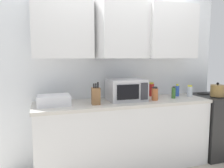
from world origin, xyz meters
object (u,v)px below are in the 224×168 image
object	(u,v)px
bottle_red_sauce	(151,89)
stove_range	(217,124)
microwave	(126,90)
bottle_clear_tall	(190,91)
kettle	(217,91)
dish_rack	(54,100)
bottle_green_oil	(174,93)
bottle_blue_cleaner	(177,91)
knife_block	(96,96)
bottle_spice_jar	(155,94)

from	to	relation	value
bottle_red_sauce	stove_range	bearing A→B (deg)	-13.34
microwave	bottle_clear_tall	world-z (taller)	microwave
kettle	bottle_red_sauce	size ratio (longest dim) A/B	1.01
microwave	dish_rack	bearing A→B (deg)	-179.12
kettle	bottle_clear_tall	world-z (taller)	kettle
dish_rack	bottle_green_oil	distance (m)	1.60
stove_range	bottle_red_sauce	bearing A→B (deg)	166.66
dish_rack	bottle_clear_tall	distance (m)	1.91
bottle_blue_cleaner	dish_rack	bearing A→B (deg)	-176.76
bottle_red_sauce	bottle_green_oil	bearing A→B (deg)	-52.70
kettle	bottle_red_sauce	distance (m)	0.93
stove_range	kettle	xyz separation A→B (m)	(-0.17, -0.14, 0.54)
microwave	bottle_green_oil	xyz separation A→B (m)	(0.68, -0.06, -0.06)
kettle	knife_block	world-z (taller)	knife_block
microwave	dish_rack	xyz separation A→B (m)	(-0.93, -0.01, -0.08)
stove_range	microwave	world-z (taller)	microwave
knife_block	bottle_clear_tall	bearing A→B (deg)	4.74
dish_rack	bottle_green_oil	size ratio (longest dim) A/B	2.29
stove_range	dish_rack	xyz separation A→B (m)	(-2.41, 0.02, 0.51)
bottle_green_oil	bottle_blue_cleaner	bearing A→B (deg)	42.91
bottle_blue_cleaner	bottle_spice_jar	xyz separation A→B (m)	(-0.47, -0.19, 0.01)
microwave	knife_block	world-z (taller)	microwave
bottle_green_oil	bottle_spice_jar	size ratio (longest dim) A/B	0.93
knife_block	dish_rack	bearing A→B (deg)	167.96
microwave	knife_block	size ratio (longest dim) A/B	1.78
stove_range	kettle	bearing A→B (deg)	-140.53
kettle	bottle_red_sauce	bearing A→B (deg)	155.76
knife_block	bottle_green_oil	size ratio (longest dim) A/B	1.63
dish_rack	bottle_blue_cleaner	distance (m)	1.76
knife_block	microwave	bearing A→B (deg)	15.03
stove_range	bottle_green_oil	distance (m)	0.97
bottle_clear_tall	bottle_green_oil	bearing A→B (deg)	-168.92
microwave	bottle_red_sauce	size ratio (longest dim) A/B	2.41
bottle_clear_tall	bottle_blue_cleaner	size ratio (longest dim) A/B	0.92
bottle_clear_tall	bottle_green_oil	size ratio (longest dim) A/B	0.99
bottle_blue_cleaner	bottle_spice_jar	world-z (taller)	same
dish_rack	bottle_blue_cleaner	world-z (taller)	bottle_blue_cleaner
knife_block	bottle_green_oil	xyz separation A→B (m)	(1.12, 0.06, -0.02)
bottle_blue_cleaner	microwave	bearing A→B (deg)	-174.15
knife_block	bottle_spice_jar	world-z (taller)	knife_block
kettle	bottle_clear_tall	distance (m)	0.37
microwave	stove_range	bearing A→B (deg)	-1.32
bottle_green_oil	bottle_clear_tall	bearing A→B (deg)	11.08
dish_rack	bottle_spice_jar	bearing A→B (deg)	-3.91
stove_range	bottle_clear_tall	size ratio (longest dim) A/B	5.58
stove_range	bottle_red_sauce	xyz separation A→B (m)	(-1.02, 0.24, 0.54)
knife_block	bottle_green_oil	world-z (taller)	knife_block
stove_range	microwave	bearing A→B (deg)	178.68
microwave	bottle_blue_cleaner	world-z (taller)	microwave
dish_rack	kettle	bearing A→B (deg)	-4.08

